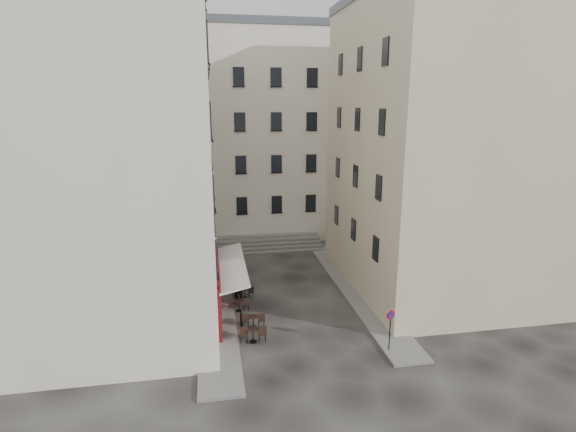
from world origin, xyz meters
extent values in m
plane|color=black|center=(0.00, 0.00, 0.00)|extent=(90.00, 90.00, 0.00)
cube|color=slate|center=(-4.50, 4.00, 0.06)|extent=(2.00, 22.00, 0.12)
cube|color=slate|center=(4.50, 3.00, 0.06)|extent=(2.00, 18.00, 0.12)
cube|color=beige|center=(-10.50, 3.00, 10.00)|extent=(12.00, 16.00, 20.00)
cube|color=#C2B390|center=(10.50, 3.50, 9.00)|extent=(12.00, 14.00, 18.00)
cube|color=beige|center=(-1.00, 19.00, 9.00)|extent=(18.00, 10.00, 18.00)
cube|color=#545A60|center=(-1.00, 19.00, 18.30)|extent=(18.20, 10.20, 0.60)
cube|color=#460B0A|center=(-4.42, 1.00, 1.75)|extent=(0.25, 7.00, 3.50)
cube|color=black|center=(-4.38, 1.00, 1.40)|extent=(0.06, 3.85, 2.00)
cube|color=silver|center=(-3.60, 1.00, 2.95)|extent=(1.58, 7.30, 0.41)
cube|color=#605D5B|center=(0.00, 11.90, 0.10)|extent=(9.00, 1.80, 0.20)
cube|color=#605D5B|center=(0.00, 12.35, 0.30)|extent=(9.00, 1.80, 0.20)
cube|color=#605D5B|center=(0.00, 12.80, 0.50)|extent=(9.00, 1.80, 0.20)
cube|color=#605D5B|center=(0.00, 13.25, 0.70)|extent=(9.00, 1.80, 0.20)
cylinder|color=black|center=(-3.25, -1.00, 0.45)|extent=(0.10, 0.10, 0.90)
sphere|color=black|center=(-3.25, -1.00, 0.92)|extent=(0.12, 0.12, 0.12)
cylinder|color=black|center=(-3.25, 2.50, 0.45)|extent=(0.10, 0.10, 0.90)
sphere|color=black|center=(-3.25, 2.50, 0.92)|extent=(0.12, 0.12, 0.12)
cylinder|color=black|center=(-3.25, 6.00, 0.45)|extent=(0.10, 0.10, 0.90)
sphere|color=black|center=(-3.25, 6.00, 0.92)|extent=(0.12, 0.12, 0.12)
cylinder|color=black|center=(3.79, -4.59, 1.11)|extent=(0.06, 0.06, 2.23)
cylinder|color=red|center=(3.79, -4.60, 2.00)|extent=(0.50, 0.16, 0.52)
cylinder|color=navy|center=(3.79, -4.62, 2.00)|extent=(0.37, 0.13, 0.37)
cube|color=red|center=(3.79, -4.65, 2.00)|extent=(0.30, 0.10, 0.30)
cylinder|color=black|center=(-2.75, -2.59, 0.07)|extent=(0.38, 0.38, 0.02)
cylinder|color=black|center=(-2.75, -2.59, 0.42)|extent=(0.05, 0.05, 0.73)
cylinder|color=black|center=(-2.75, -2.59, 0.75)|extent=(0.63, 0.63, 0.04)
cube|color=black|center=(-2.28, -2.59, 0.47)|extent=(0.40, 0.40, 0.94)
cube|color=black|center=(-3.22, -2.49, 0.47)|extent=(0.40, 0.40, 0.94)
cylinder|color=black|center=(-2.58, -1.04, 0.07)|extent=(0.35, 0.35, 0.02)
cylinder|color=black|center=(-2.58, -1.04, 0.38)|extent=(0.05, 0.05, 0.67)
cylinder|color=black|center=(-2.58, -1.04, 0.69)|extent=(0.58, 0.58, 0.04)
cube|color=black|center=(-2.15, -1.04, 0.43)|extent=(0.36, 0.36, 0.86)
cube|color=black|center=(-3.01, -0.95, 0.43)|extent=(0.36, 0.36, 0.86)
cylinder|color=black|center=(-3.22, 1.12, 0.07)|extent=(0.34, 0.34, 0.02)
cylinder|color=black|center=(-3.22, 1.12, 0.38)|extent=(0.05, 0.05, 0.67)
cylinder|color=black|center=(-3.22, 1.12, 0.69)|extent=(0.57, 0.57, 0.04)
cube|color=black|center=(-2.79, 1.12, 0.43)|extent=(0.36, 0.36, 0.86)
cube|color=black|center=(-3.65, 1.21, 0.43)|extent=(0.36, 0.36, 0.86)
cylinder|color=black|center=(-2.74, 2.92, 0.06)|extent=(0.32, 0.32, 0.02)
cylinder|color=black|center=(-2.74, 2.92, 0.35)|extent=(0.04, 0.04, 0.62)
cylinder|color=black|center=(-2.74, 2.92, 0.64)|extent=(0.53, 0.53, 0.04)
cube|color=black|center=(-2.34, 2.92, 0.40)|extent=(0.34, 0.34, 0.80)
cube|color=black|center=(-3.14, 3.01, 0.40)|extent=(0.34, 0.34, 0.80)
cylinder|color=black|center=(-3.60, 5.30, 0.06)|extent=(0.33, 0.33, 0.02)
cylinder|color=black|center=(-3.60, 5.30, 0.36)|extent=(0.05, 0.05, 0.63)
cylinder|color=black|center=(-3.60, 5.30, 0.65)|extent=(0.54, 0.54, 0.04)
cube|color=black|center=(-3.19, 5.30, 0.41)|extent=(0.34, 0.34, 0.81)
cube|color=black|center=(-4.01, 5.39, 0.41)|extent=(0.34, 0.34, 0.81)
imported|color=black|center=(-3.14, 2.74, 0.97)|extent=(0.74, 0.52, 1.95)
camera|label=1|loc=(-4.60, -23.38, 11.96)|focal=28.00mm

